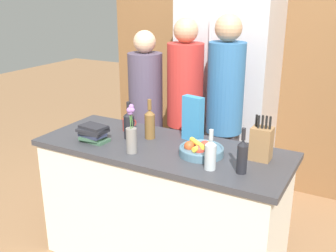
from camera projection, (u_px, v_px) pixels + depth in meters
kitchen_island at (162, 205)px, 2.84m from camera, size 1.76×0.69×0.92m
back_wall_wood at (243, 57)px, 3.93m from camera, size 2.96×0.12×2.60m
refrigerator at (227, 92)px, 3.73m from camera, size 0.85×0.63×2.05m
fruit_bowl at (201, 150)px, 2.53m from camera, size 0.29×0.29×0.10m
knife_block at (261, 143)px, 2.44m from camera, size 0.13×0.11×0.29m
flower_vase at (131, 135)px, 2.54m from camera, size 0.07×0.07×0.33m
cereal_box at (193, 119)px, 2.75m from camera, size 0.16×0.09×0.32m
coffee_mug at (128, 124)px, 2.98m from camera, size 0.08×0.11×0.09m
book_stack at (93, 133)px, 2.75m from camera, size 0.21×0.16×0.12m
bottle_oil at (210, 154)px, 2.31m from camera, size 0.07×0.07×0.25m
bottle_vinegar at (242, 156)px, 2.26m from camera, size 0.06×0.06×0.28m
bottle_wine at (129, 124)px, 2.80m from camera, size 0.08×0.08×0.27m
bottle_water at (150, 123)px, 2.80m from camera, size 0.07×0.07×0.29m
person_at_sink at (146, 111)px, 3.48m from camera, size 0.30×0.30×1.62m
person_in_blue at (185, 107)px, 3.36m from camera, size 0.30×0.30×1.73m
person_in_red_tee at (224, 112)px, 3.13m from camera, size 0.29×0.29×1.77m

